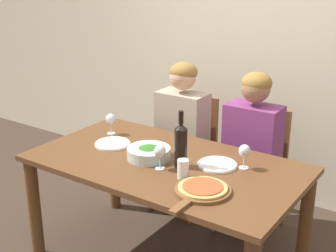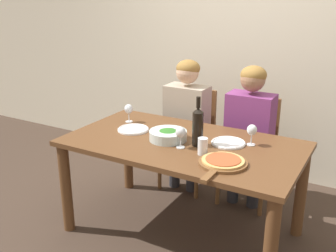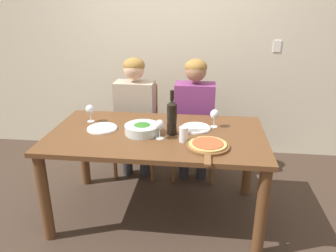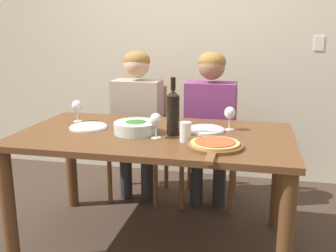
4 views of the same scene
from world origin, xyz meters
name	(u,v)px [view 4 (image 4 of 4)]	position (x,y,z in m)	size (l,w,h in m)	color
ground_plane	(155,242)	(0.00, 0.00, 0.00)	(40.00, 40.00, 0.00)	#3D2D23
back_wall	(192,31)	(0.00, 1.36, 1.35)	(10.00, 0.06, 2.70)	beige
dining_table	(154,151)	(0.00, 0.00, 0.63)	(1.68, 0.93, 0.74)	brown
chair_left	(141,137)	(-0.32, 0.79, 0.48)	(0.42, 0.42, 0.91)	brown
chair_right	(211,142)	(0.27, 0.79, 0.48)	(0.42, 0.42, 0.91)	brown
person_woman	(137,112)	(-0.32, 0.68, 0.72)	(0.47, 0.51, 1.21)	#28282D
person_man	(210,116)	(0.27, 0.68, 0.72)	(0.47, 0.51, 1.21)	#28282D
wine_bottle	(173,112)	(0.12, -0.01, 0.89)	(0.08, 0.08, 0.35)	black
broccoli_bowl	(136,127)	(-0.11, -0.02, 0.78)	(0.27, 0.27, 0.08)	silver
dinner_plate_left	(88,127)	(-0.45, 0.03, 0.75)	(0.24, 0.24, 0.02)	white
dinner_plate_right	(205,130)	(0.30, 0.12, 0.75)	(0.24, 0.24, 0.02)	white
pizza_on_board	(215,145)	(0.40, -0.23, 0.76)	(0.31, 0.45, 0.04)	brown
wine_glass_left	(77,107)	(-0.59, 0.18, 0.85)	(0.07, 0.07, 0.15)	silver
wine_glass_right	(230,114)	(0.44, 0.18, 0.85)	(0.07, 0.07, 0.15)	silver
wine_glass_centre	(156,121)	(0.04, -0.11, 0.85)	(0.07, 0.07, 0.15)	silver
water_tumbler	(185,132)	(0.22, -0.14, 0.80)	(0.07, 0.07, 0.11)	silver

